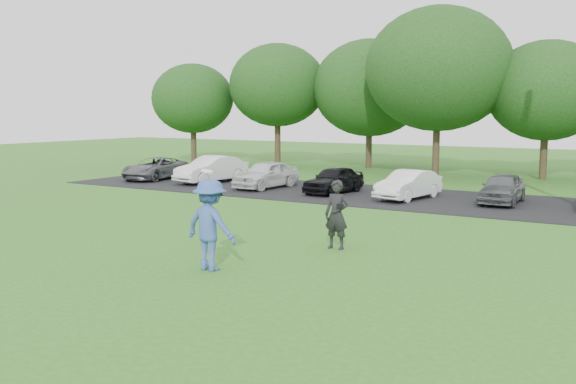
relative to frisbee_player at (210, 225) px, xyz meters
The scene contains 6 objects.
ground 0.99m from the frisbee_player, 156.73° to the right, with size 100.00×100.00×0.00m, color #2A7220.
parking_lot 12.98m from the frisbee_player, 90.61° to the left, with size 32.00×6.50×0.03m, color black.
frisbee_player is the anchor object (origin of this frame).
camera_bystander 3.54m from the frisbee_player, 67.28° to the left, with size 0.63×0.44×1.71m.
parked_cars 13.04m from the frisbee_player, 88.24° to the left, with size 28.82×4.58×1.25m.
tree_row 23.08m from the frisbee_player, 86.54° to the left, with size 42.39×9.85×8.64m.
Camera 1 is at (8.50, -10.61, 3.40)m, focal length 40.00 mm.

